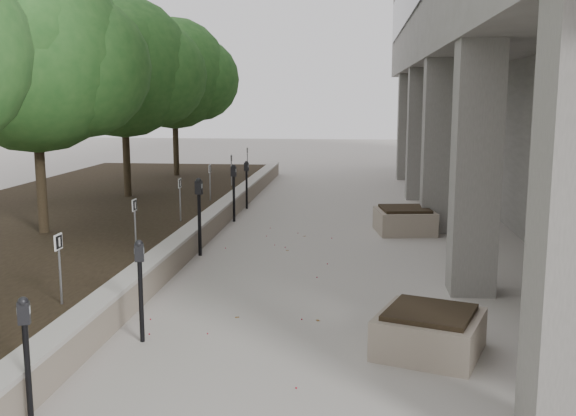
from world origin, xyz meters
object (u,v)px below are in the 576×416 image
at_px(parking_meter_1, 27,362).
at_px(planter_front, 429,332).
at_px(crabapple_tree_5, 174,97).
at_px(parking_meter_4, 234,193).
at_px(crabapple_tree_3, 36,97).
at_px(planter_back, 405,220).
at_px(parking_meter_3, 199,217).
at_px(parking_meter_5, 247,185).
at_px(parking_meter_2, 141,291).
at_px(crabapple_tree_4, 124,97).

bearing_deg(parking_meter_1, planter_front, 10.31).
height_order(crabapple_tree_5, parking_meter_4, crabapple_tree_5).
distance_m(crabapple_tree_3, planter_front, 9.12).
bearing_deg(parking_meter_1, planter_back, 47.56).
distance_m(parking_meter_3, parking_meter_5, 5.61).
relative_size(parking_meter_1, parking_meter_4, 0.88).
height_order(parking_meter_4, planter_front, parking_meter_4).
relative_size(parking_meter_3, planter_back, 1.23).
distance_m(crabapple_tree_3, parking_meter_3, 4.00).
relative_size(crabapple_tree_5, parking_meter_5, 3.99).
xyz_separation_m(parking_meter_2, parking_meter_3, (-0.36, 4.68, 0.11)).
bearing_deg(crabapple_tree_5, parking_meter_1, -79.15).
relative_size(crabapple_tree_5, parking_meter_2, 4.03).
relative_size(crabapple_tree_5, parking_meter_4, 3.73).
height_order(parking_meter_1, parking_meter_4, parking_meter_4).
height_order(crabapple_tree_5, parking_meter_2, crabapple_tree_5).
bearing_deg(planter_back, planter_front, -91.51).
distance_m(crabapple_tree_5, planter_front, 16.65).
bearing_deg(planter_back, parking_meter_5, 145.67).
height_order(crabapple_tree_4, parking_meter_2, crabapple_tree_4).
bearing_deg(parking_meter_4, crabapple_tree_4, 169.50).
bearing_deg(parking_meter_5, crabapple_tree_4, -155.50).
height_order(crabapple_tree_4, planter_back, crabapple_tree_4).
height_order(crabapple_tree_3, parking_meter_2, crabapple_tree_3).
bearing_deg(crabapple_tree_4, crabapple_tree_3, -90.00).
bearing_deg(parking_meter_5, parking_meter_3, -75.67).
distance_m(crabapple_tree_5, parking_meter_2, 15.34).
xyz_separation_m(crabapple_tree_5, parking_meter_4, (3.25, -6.35, -2.39)).
distance_m(crabapple_tree_3, parking_meter_1, 8.07).
distance_m(parking_meter_2, planter_front, 3.67).
bearing_deg(planter_front, crabapple_tree_4, 126.80).
xyz_separation_m(crabapple_tree_4, parking_meter_1, (3.25, -11.96, -2.48)).
relative_size(crabapple_tree_5, planter_back, 4.26).
distance_m(parking_meter_4, planter_back, 4.34).
xyz_separation_m(parking_meter_1, parking_meter_2, (0.36, 2.25, 0.03)).
relative_size(crabapple_tree_5, parking_meter_3, 3.47).
xyz_separation_m(crabapple_tree_3, crabapple_tree_4, (0.00, 5.00, 0.00)).
relative_size(parking_meter_1, parking_meter_5, 0.94).
xyz_separation_m(parking_meter_3, parking_meter_5, (0.00, 5.60, -0.10)).
bearing_deg(parking_meter_2, crabapple_tree_3, 113.54).
distance_m(crabapple_tree_4, parking_meter_3, 6.42).
height_order(parking_meter_1, parking_meter_3, parking_meter_3).
bearing_deg(crabapple_tree_4, parking_meter_3, -57.09).
bearing_deg(parking_meter_3, parking_meter_5, 100.85).
distance_m(planter_front, planter_back, 7.42).
distance_m(parking_meter_3, planter_back, 5.04).
relative_size(crabapple_tree_4, crabapple_tree_5, 1.00).
distance_m(crabapple_tree_4, parking_meter_1, 12.64).
bearing_deg(parking_meter_5, parking_meter_2, -73.64).
bearing_deg(parking_meter_2, crabapple_tree_4, 96.44).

